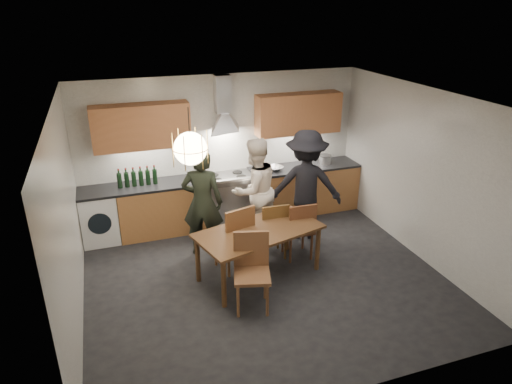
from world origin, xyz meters
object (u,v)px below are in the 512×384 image
object	(u,v)px
chair_back_left	(236,234)
stock_pot	(325,160)
person_left	(203,203)
wine_bottles	(137,176)
mixing_bowl	(275,168)
dining_table	(259,235)
person_mid	(255,190)
chair_front	(252,265)
person_right	(306,185)

from	to	relation	value
chair_back_left	stock_pot	xyz separation A→B (m)	(2.22, 1.60, 0.38)
chair_back_left	person_left	distance (m)	0.79
chair_back_left	wine_bottles	xyz separation A→B (m)	(-1.21, 1.62, 0.46)
mixing_bowl	stock_pot	xyz separation A→B (m)	(1.02, 0.03, 0.04)
chair_back_left	stock_pot	bearing A→B (deg)	-159.32
person_left	dining_table	bearing A→B (deg)	146.35
dining_table	stock_pot	distance (m)	2.70
chair_back_left	person_mid	distance (m)	1.08
mixing_bowl	wine_bottles	xyz separation A→B (m)	(-2.40, 0.04, 0.12)
person_mid	stock_pot	world-z (taller)	person_mid
mixing_bowl	chair_front	bearing A→B (deg)	-117.19
chair_back_left	wine_bottles	distance (m)	2.07
stock_pot	wine_bottles	world-z (taller)	wine_bottles
stock_pot	person_left	bearing A→B (deg)	-159.76
person_left	chair_back_left	bearing A→B (deg)	139.38
chair_front	person_right	xyz separation A→B (m)	(1.44, 1.52, 0.35)
chair_back_left	person_right	bearing A→B (deg)	-169.40
person_mid	mixing_bowl	bearing A→B (deg)	-150.69
chair_front	mixing_bowl	size ratio (longest dim) A/B	3.51
dining_table	chair_back_left	distance (m)	0.36
dining_table	wine_bottles	distance (m)	2.40
dining_table	chair_front	size ratio (longest dim) A/B	1.91
person_right	stock_pot	size ratio (longest dim) A/B	8.38
dining_table	wine_bottles	size ratio (longest dim) A/B	3.00
person_mid	person_right	world-z (taller)	person_right
person_mid	stock_pot	size ratio (longest dim) A/B	7.87
mixing_bowl	person_left	bearing A→B (deg)	-149.22
dining_table	mixing_bowl	bearing A→B (deg)	47.45
person_right	mixing_bowl	xyz separation A→B (m)	(-0.20, 0.90, 0.01)
dining_table	person_right	bearing A→B (deg)	23.52
chair_back_left	person_right	size ratio (longest dim) A/B	0.56
person_left	mixing_bowl	world-z (taller)	person_left
person_mid	chair_front	bearing A→B (deg)	50.69
chair_front	person_right	size ratio (longest dim) A/B	0.55
wine_bottles	chair_front	bearing A→B (deg)	-64.74
dining_table	person_right	xyz separation A→B (m)	(1.13, 0.91, 0.27)
dining_table	chair_back_left	bearing A→B (deg)	123.15
person_left	person_mid	bearing A→B (deg)	-144.66
dining_table	person_mid	distance (m)	1.17
person_right	mixing_bowl	size ratio (longest dim) A/B	6.41
mixing_bowl	wine_bottles	world-z (taller)	wine_bottles
mixing_bowl	stock_pot	bearing A→B (deg)	1.52
person_left	chair_front	bearing A→B (deg)	123.41
dining_table	stock_pot	xyz separation A→B (m)	(1.95, 1.84, 0.32)
chair_back_left	person_mid	size ratio (longest dim) A/B	0.60
stock_pot	person_mid	bearing A→B (deg)	-155.94
chair_back_left	person_right	distance (m)	1.59
person_mid	mixing_bowl	size ratio (longest dim) A/B	6.02
chair_back_left	mixing_bowl	xyz separation A→B (m)	(1.20, 1.58, 0.34)
chair_back_left	dining_table	bearing A→B (deg)	123.33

